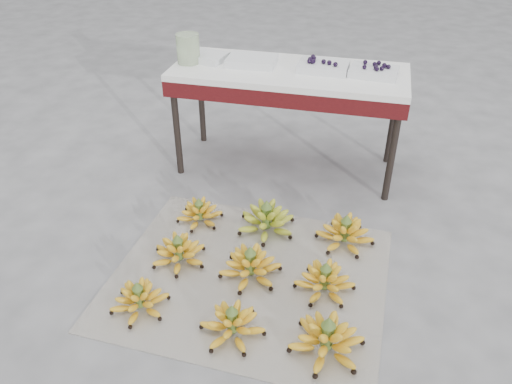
% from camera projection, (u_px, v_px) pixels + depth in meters
% --- Properties ---
extents(ground, '(60.00, 60.00, 0.00)m').
position_uv_depth(ground, '(240.00, 272.00, 2.37)').
color(ground, '#5E5E60').
rests_on(ground, ground).
extents(newspaper_mat, '(1.29, 1.10, 0.01)m').
position_uv_depth(newspaper_mat, '(249.00, 277.00, 2.34)').
color(newspaper_mat, white).
rests_on(newspaper_mat, ground).
extents(bunch_front_left, '(0.31, 0.31, 0.15)m').
position_uv_depth(bunch_front_left, '(139.00, 299.00, 2.14)').
color(bunch_front_left, yellow).
rests_on(bunch_front_left, newspaper_mat).
extents(bunch_front_center, '(0.28, 0.28, 0.16)m').
position_uv_depth(bunch_front_center, '(232.00, 324.00, 2.02)').
color(bunch_front_center, yellow).
rests_on(bunch_front_center, newspaper_mat).
extents(bunch_front_right, '(0.37, 0.37, 0.18)m').
position_uv_depth(bunch_front_right, '(327.00, 339.00, 1.95)').
color(bunch_front_right, yellow).
rests_on(bunch_front_right, newspaper_mat).
extents(bunch_mid_left, '(0.35, 0.35, 0.16)m').
position_uv_depth(bunch_mid_left, '(179.00, 252.00, 2.40)').
color(bunch_mid_left, yellow).
rests_on(bunch_mid_left, newspaper_mat).
extents(bunch_mid_center, '(0.32, 0.32, 0.18)m').
position_uv_depth(bunch_mid_center, '(250.00, 266.00, 2.31)').
color(bunch_mid_center, yellow).
rests_on(bunch_mid_center, newspaper_mat).
extents(bunch_mid_right, '(0.31, 0.31, 0.17)m').
position_uv_depth(bunch_mid_right, '(325.00, 281.00, 2.23)').
color(bunch_mid_right, yellow).
rests_on(bunch_mid_right, newspaper_mat).
extents(bunch_back_left, '(0.26, 0.26, 0.15)m').
position_uv_depth(bunch_back_left, '(200.00, 213.00, 2.67)').
color(bunch_back_left, yellow).
rests_on(bunch_back_left, newspaper_mat).
extents(bunch_back_center, '(0.35, 0.35, 0.19)m').
position_uv_depth(bunch_back_center, '(266.00, 220.00, 2.60)').
color(bunch_back_center, '#96B52E').
rests_on(bunch_back_center, newspaper_mat).
extents(bunch_back_right, '(0.29, 0.29, 0.18)m').
position_uv_depth(bunch_back_right, '(345.00, 233.00, 2.51)').
color(bunch_back_right, yellow).
rests_on(bunch_back_right, newspaper_mat).
extents(vendor_table, '(1.34, 0.54, 0.64)m').
position_uv_depth(vendor_table, '(289.00, 81.00, 2.87)').
color(vendor_table, black).
rests_on(vendor_table, ground).
extents(tray_far_left, '(0.28, 0.23, 0.04)m').
position_uv_depth(tray_far_left, '(205.00, 57.00, 2.96)').
color(tray_far_left, silver).
rests_on(tray_far_left, vendor_table).
extents(tray_left, '(0.28, 0.21, 0.04)m').
position_uv_depth(tray_left, '(252.00, 61.00, 2.89)').
color(tray_left, silver).
rests_on(tray_left, vendor_table).
extents(tray_right, '(0.28, 0.21, 0.07)m').
position_uv_depth(tray_right, '(323.00, 66.00, 2.80)').
color(tray_right, silver).
rests_on(tray_right, vendor_table).
extents(tray_far_right, '(0.28, 0.21, 0.07)m').
position_uv_depth(tray_far_right, '(374.00, 71.00, 2.74)').
color(tray_far_right, silver).
rests_on(tray_far_right, vendor_table).
extents(glass_jar, '(0.14, 0.14, 0.17)m').
position_uv_depth(glass_jar, '(188.00, 49.00, 2.88)').
color(glass_jar, '#D9F3C1').
rests_on(glass_jar, vendor_table).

